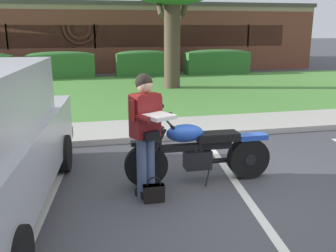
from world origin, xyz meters
name	(u,v)px	position (x,y,z in m)	size (l,w,h in m)	color
ground_plane	(234,204)	(0.00, 0.00, 0.00)	(140.00, 140.00, 0.00)	#424247
curb_strip	(177,136)	(0.00, 3.13, 0.06)	(60.00, 0.20, 0.12)	#B7B2A8
concrete_walk	(168,127)	(0.00, 3.98, 0.04)	(60.00, 1.50, 0.08)	#B7B2A8
grass_lawn	(136,92)	(0.00, 9.14, 0.03)	(60.00, 8.82, 0.06)	#518E3D
stall_stripe_0	(41,217)	(-2.47, 0.20, 0.00)	(0.12, 4.40, 0.01)	silver
stall_stripe_1	(245,196)	(0.26, 0.20, 0.00)	(0.12, 4.40, 0.01)	silver
motorcycle	(204,151)	(-0.14, 0.85, 0.48)	(2.24, 0.82, 1.18)	black
rider_person	(146,126)	(-1.08, 0.52, 1.01)	(0.59, 0.67, 1.70)	black
handbag	(154,192)	(-1.02, 0.32, 0.14)	(0.28, 0.13, 0.36)	black
hedge_center_left	(61,65)	(-2.76, 13.54, 0.65)	(2.94, 0.90, 1.24)	#336B2D
hedge_center_right	(143,63)	(0.95, 13.54, 0.65)	(2.51, 0.90, 1.24)	#336B2D
hedge_right	(217,61)	(4.67, 13.54, 0.65)	(3.17, 0.90, 1.24)	#336B2D
brick_building	(92,36)	(-1.15, 20.08, 1.78)	(24.30, 9.81, 3.56)	brown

